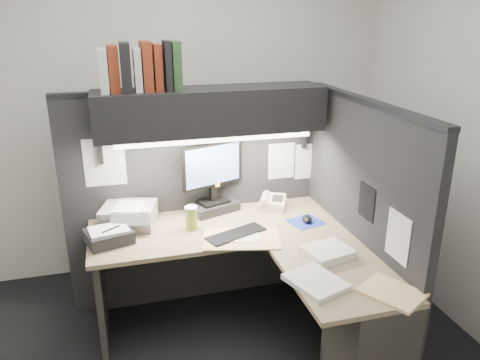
% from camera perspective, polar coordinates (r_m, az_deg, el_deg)
% --- Properties ---
extents(wall_back, '(3.50, 0.04, 2.70)m').
position_cam_1_polar(wall_back, '(3.93, -7.66, 8.20)').
color(wall_back, silver).
rests_on(wall_back, floor).
extents(wall_front, '(3.50, 0.04, 2.70)m').
position_cam_1_polar(wall_front, '(1.24, 14.14, -19.41)').
color(wall_front, silver).
rests_on(wall_front, floor).
extents(partition_back, '(1.90, 0.06, 1.60)m').
position_cam_1_polar(partition_back, '(3.55, -5.45, -2.25)').
color(partition_back, black).
rests_on(partition_back, floor).
extents(partition_right, '(0.06, 1.50, 1.60)m').
position_cam_1_polar(partition_right, '(3.20, 14.16, -5.32)').
color(partition_right, black).
rests_on(partition_right, floor).
extents(desk, '(1.70, 1.53, 0.73)m').
position_cam_1_polar(desk, '(3.01, 5.78, -14.26)').
color(desk, '#9B8562').
rests_on(desk, floor).
extents(overhead_shelf, '(1.55, 0.34, 0.30)m').
position_cam_1_polar(overhead_shelf, '(3.20, -3.58, 8.46)').
color(overhead_shelf, black).
rests_on(overhead_shelf, partition_back).
extents(task_light_tube, '(1.32, 0.04, 0.04)m').
position_cam_1_polar(task_light_tube, '(3.10, -2.96, 4.90)').
color(task_light_tube, white).
rests_on(task_light_tube, overhead_shelf).
extents(monitor, '(0.47, 0.32, 0.52)m').
position_cam_1_polar(monitor, '(3.41, -3.30, -0.59)').
color(monitor, black).
rests_on(monitor, desk).
extents(keyboard, '(0.44, 0.28, 0.02)m').
position_cam_1_polar(keyboard, '(3.11, -0.46, -6.65)').
color(keyboard, black).
rests_on(keyboard, desk).
extents(mousepad, '(0.26, 0.25, 0.00)m').
position_cam_1_polar(mousepad, '(3.34, 7.98, -5.07)').
color(mousepad, '#1C319B').
rests_on(mousepad, desk).
extents(mouse, '(0.10, 0.13, 0.04)m').
position_cam_1_polar(mouse, '(3.33, 8.18, -4.71)').
color(mouse, black).
rests_on(mouse, mousepad).
extents(telephone, '(0.27, 0.27, 0.08)m').
position_cam_1_polar(telephone, '(3.54, 4.01, -2.78)').
color(telephone, beige).
rests_on(telephone, desk).
extents(coffee_cup, '(0.10, 0.10, 0.15)m').
position_cam_1_polar(coffee_cup, '(3.19, -5.96, -4.70)').
color(coffee_cup, '#A5B146').
rests_on(coffee_cup, desk).
extents(printer, '(0.42, 0.39, 0.14)m').
position_cam_1_polar(printer, '(3.33, -13.37, -4.20)').
color(printer, '#96999C').
rests_on(printer, desk).
extents(notebook_stack, '(0.33, 0.30, 0.08)m').
position_cam_1_polar(notebook_stack, '(3.13, -15.68, -6.63)').
color(notebook_stack, black).
rests_on(notebook_stack, desk).
extents(open_folder, '(0.55, 0.43, 0.01)m').
position_cam_1_polar(open_folder, '(3.07, 0.20, -7.14)').
color(open_folder, '#E3B97F').
rests_on(open_folder, desk).
extents(paper_stack_a, '(0.31, 0.28, 0.05)m').
position_cam_1_polar(paper_stack_a, '(2.91, 10.62, -8.65)').
color(paper_stack_a, white).
rests_on(paper_stack_a, desk).
extents(paper_stack_b, '(0.33, 0.37, 0.03)m').
position_cam_1_polar(paper_stack_b, '(2.62, 9.22, -12.17)').
color(paper_stack_b, white).
rests_on(paper_stack_b, desk).
extents(manila_stack, '(0.36, 0.38, 0.02)m').
position_cam_1_polar(manila_stack, '(2.64, 18.05, -12.92)').
color(manila_stack, '#E3B97F').
rests_on(manila_stack, desk).
extents(binder_row, '(0.51, 0.25, 0.31)m').
position_cam_1_polar(binder_row, '(3.10, -12.04, 13.27)').
color(binder_row, '#B2B1AE').
rests_on(binder_row, overhead_shelf).
extents(pinned_papers, '(1.76, 1.31, 0.51)m').
position_cam_1_polar(pinned_papers, '(3.21, 2.49, 0.28)').
color(pinned_papers, white).
rests_on(pinned_papers, partition_back).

